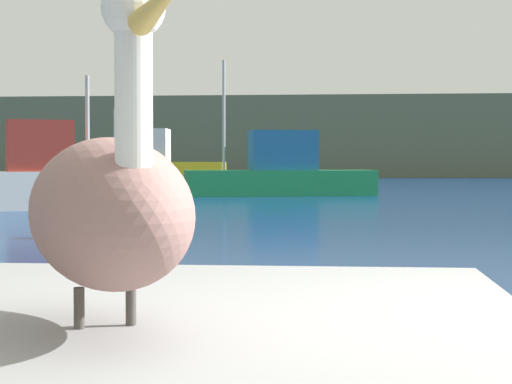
# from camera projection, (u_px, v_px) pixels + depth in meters

# --- Properties ---
(hillside_backdrop) EXTENTS (140.00, 16.41, 7.01)m
(hillside_backdrop) POSITION_uv_depth(u_px,v_px,m) (344.00, 139.00, 82.05)
(hillside_backdrop) COLOR #5B664C
(hillside_backdrop) RESTS_ON ground
(pelican) EXTENTS (0.77, 1.26, 0.90)m
(pelican) POSITION_uv_depth(u_px,v_px,m) (109.00, 206.00, 2.37)
(pelican) COLOR #976D67
(pelican) RESTS_ON pier_dock
(fishing_boat_green) EXTENTS (7.70, 3.73, 5.30)m
(fishing_boat_green) POSITION_uv_depth(u_px,v_px,m) (281.00, 173.00, 34.61)
(fishing_boat_green) COLOR #1E8C4C
(fishing_boat_green) RESTS_ON ground
(fishing_boat_yellow) EXTENTS (7.19, 2.67, 4.08)m
(fishing_boat_yellow) POSITION_uv_depth(u_px,v_px,m) (152.00, 167.00, 45.38)
(fishing_boat_yellow) COLOR yellow
(fishing_boat_yellow) RESTS_ON ground
(fishing_boat_white) EXTENTS (5.48, 3.67, 3.80)m
(fishing_boat_white) POSITION_uv_depth(u_px,v_px,m) (34.00, 177.00, 24.62)
(fishing_boat_white) COLOR white
(fishing_boat_white) RESTS_ON ground
(mooring_buoy) EXTENTS (0.55, 0.55, 0.55)m
(mooring_buoy) POSITION_uv_depth(u_px,v_px,m) (64.00, 222.00, 15.45)
(mooring_buoy) COLOR #E54C19
(mooring_buoy) RESTS_ON ground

